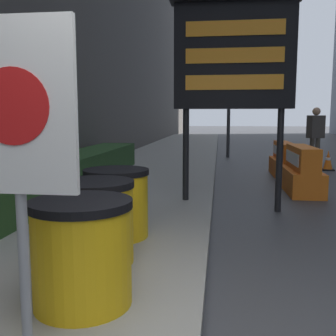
{
  "coord_description": "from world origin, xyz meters",
  "views": [
    {
      "loc": [
        0.1,
        -1.86,
        1.5
      ],
      "look_at": [
        -1.18,
        7.93,
        0.2
      ],
      "focal_mm": 42.0,
      "sensor_mm": 36.0,
      "label": 1
    }
  ],
  "objects": [
    {
      "name": "jersey_barrier_orange_near",
      "position": [
        1.72,
        6.1,
        0.4
      ],
      "size": [
        0.61,
        1.6,
        0.92
      ],
      "color": "orange",
      "rests_on": "ground_plane"
    },
    {
      "name": "pedestrian_worker",
      "position": [
        2.95,
        10.39,
        1.04
      ],
      "size": [
        0.54,
        0.44,
        1.76
      ],
      "rotation": [
        0.0,
        0.0,
        0.43
      ],
      "color": "#514C42",
      "rests_on": "ground_plane"
    },
    {
      "name": "warning_sign",
      "position": [
        -0.97,
        0.09,
        1.44
      ],
      "size": [
        0.67,
        0.08,
        1.86
      ],
      "color": "gray",
      "rests_on": "sidewalk_left"
    },
    {
      "name": "hedge_strip",
      "position": [
        -2.73,
        5.23,
        0.45
      ],
      "size": [
        0.9,
        7.49,
        0.6
      ],
      "color": "#284C23",
      "rests_on": "sidewalk_left"
    },
    {
      "name": "traffic_cone_near",
      "position": [
        3.12,
        9.52,
        0.27
      ],
      "size": [
        0.31,
        0.31,
        0.56
      ],
      "color": "black",
      "rests_on": "ground_plane"
    },
    {
      "name": "jersey_barrier_orange_far",
      "position": [
        1.72,
        8.21,
        0.38
      ],
      "size": [
        0.54,
        1.81,
        0.86
      ],
      "color": "orange",
      "rests_on": "ground_plane"
    },
    {
      "name": "barrel_drum_back",
      "position": [
        -1.04,
        2.34,
        0.54
      ],
      "size": [
        0.73,
        0.73,
        0.77
      ],
      "color": "yellow",
      "rests_on": "sidewalk_left"
    },
    {
      "name": "barrel_drum_foreground",
      "position": [
        -0.86,
        0.74,
        0.54
      ],
      "size": [
        0.73,
        0.73,
        0.77
      ],
      "color": "yellow",
      "rests_on": "sidewalk_left"
    },
    {
      "name": "traffic_light_near_curb",
      "position": [
        0.42,
        12.67,
        3.08
      ],
      "size": [
        0.28,
        0.44,
        4.26
      ],
      "color": "#2D2D30",
      "rests_on": "ground_plane"
    },
    {
      "name": "barrel_drum_middle",
      "position": [
        -1.03,
        1.54,
        0.54
      ],
      "size": [
        0.73,
        0.73,
        0.77
      ],
      "color": "yellow",
      "rests_on": "sidewalk_left"
    },
    {
      "name": "message_board",
      "position": [
        0.3,
        4.41,
        2.41
      ],
      "size": [
        1.96,
        0.36,
        3.3
      ],
      "color": "black",
      "rests_on": "ground_plane"
    }
  ]
}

